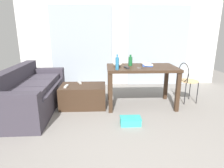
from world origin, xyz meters
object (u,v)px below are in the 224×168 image
at_px(craft_table, 141,72).
at_px(tv_remote_secondary, 66,86).
at_px(bowl, 118,64).
at_px(tv_remote_on_table, 127,68).
at_px(wire_chair, 186,78).
at_px(book_stack, 147,65).
at_px(coffee_table, 83,96).
at_px(tv_remote_primary, 79,83).
at_px(shoebox, 130,121).
at_px(couch, 30,93).
at_px(bottle_near, 130,61).
at_px(scissors, 141,68).
at_px(bottle_far, 117,63).

distance_m(craft_table, tv_remote_secondary, 1.44).
relative_size(bowl, tv_remote_on_table, 0.98).
relative_size(craft_table, wire_chair, 1.59).
bearing_deg(wire_chair, book_stack, -177.13).
bearing_deg(tv_remote_on_table, coffee_table, 156.24).
bearing_deg(wire_chair, tv_remote_on_table, -167.29).
bearing_deg(tv_remote_on_table, tv_remote_primary, 147.72).
bearing_deg(book_stack, tv_remote_primary, 177.25).
relative_size(bowl, shoebox, 0.50).
xyz_separation_m(bowl, tv_remote_primary, (-0.75, 0.12, -0.39)).
distance_m(craft_table, book_stack, 0.20).
height_order(couch, tv_remote_on_table, tv_remote_on_table).
distance_m(tv_remote_secondary, shoebox, 1.38).
xyz_separation_m(bottle_near, scissors, (0.15, -0.27, -0.09)).
xyz_separation_m(coffee_table, book_stack, (1.24, 0.09, 0.59)).
bearing_deg(book_stack, craft_table, -144.99).
distance_m(bottle_far, shoebox, 1.00).
bearing_deg(couch, bowl, 4.87).
bearing_deg(bottle_near, book_stack, -3.38).
height_order(bowl, book_stack, bowl).
height_order(tv_remote_on_table, tv_remote_secondary, tv_remote_on_table).
bearing_deg(tv_remote_secondary, tv_remote_on_table, 0.75).
height_order(bottle_near, shoebox, bottle_near).
bearing_deg(wire_chair, craft_table, -172.47).
xyz_separation_m(coffee_table, bottle_near, (0.92, 0.11, 0.66)).
height_order(wire_chair, shoebox, wire_chair).
relative_size(coffee_table, tv_remote_on_table, 5.10).
bearing_deg(tv_remote_on_table, scissors, -15.09).
height_order(coffee_table, bottle_far, bottle_far).
height_order(bottle_near, bowl, bottle_near).
height_order(scissors, tv_remote_secondary, scissors).
bearing_deg(coffee_table, book_stack, 4.33).
bearing_deg(book_stack, bottle_far, -148.75).
xyz_separation_m(bottle_far, shoebox, (0.18, -0.54, -0.82)).
height_order(craft_table, wire_chair, wire_chair).
distance_m(bottle_near, tv_remote_primary, 1.09).
distance_m(couch, tv_remote_secondary, 0.67).
height_order(craft_table, tv_remote_secondary, craft_table).
relative_size(bowl, tv_remote_primary, 1.01).
bearing_deg(couch, tv_remote_on_table, -1.39).
bearing_deg(shoebox, wire_chair, 37.32).
relative_size(couch, bottle_near, 9.53).
bearing_deg(wire_chair, couch, -175.50).
bearing_deg(tv_remote_on_table, bowl, 116.05).
bearing_deg(wire_chair, bottle_far, -164.03).
distance_m(wire_chair, bottle_far, 1.53).
bearing_deg(coffee_table, craft_table, 0.57).
distance_m(couch, craft_table, 2.12).
height_order(wire_chair, tv_remote_on_table, wire_chair).
distance_m(bowl, tv_remote_secondary, 1.05).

